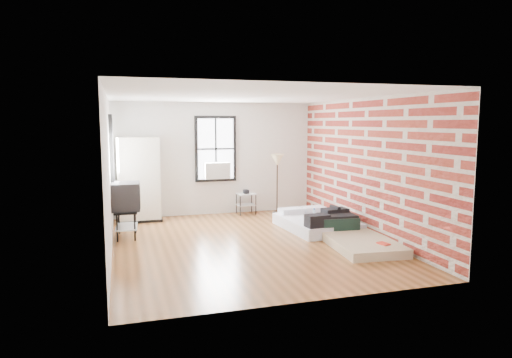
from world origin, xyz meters
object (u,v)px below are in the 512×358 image
object	(u,v)px
wardrobe	(139,180)
tv_stand	(126,198)
side_table	(246,198)
mattress_bare	(353,236)
floor_lamp	(277,163)
mattress_main	(317,222)

from	to	relation	value
wardrobe	tv_stand	bearing A→B (deg)	-102.21
wardrobe	side_table	distance (m)	2.68
mattress_bare	tv_stand	distance (m)	4.54
side_table	floor_lamp	size ratio (longest dim) A/B	0.41
mattress_main	wardrobe	bearing A→B (deg)	147.26
mattress_main	tv_stand	xyz separation A→B (m)	(-3.96, 0.48, 0.64)
wardrobe	side_table	bearing A→B (deg)	1.13
mattress_bare	side_table	bearing A→B (deg)	115.43
floor_lamp	tv_stand	size ratio (longest dim) A/B	1.35
mattress_bare	wardrobe	size ratio (longest dim) A/B	1.10
mattress_main	wardrobe	size ratio (longest dim) A/B	0.96
wardrobe	side_table	world-z (taller)	wardrobe
wardrobe	floor_lamp	xyz separation A→B (m)	(3.42, 0.00, 0.30)
mattress_main	tv_stand	distance (m)	4.04
wardrobe	side_table	size ratio (longest dim) A/B	3.18
mattress_bare	floor_lamp	world-z (taller)	floor_lamp
mattress_bare	tv_stand	bearing A→B (deg)	162.72
mattress_bare	tv_stand	size ratio (longest dim) A/B	1.93
mattress_bare	tv_stand	xyz separation A→B (m)	(-4.15, 1.70, 0.67)
wardrobe	tv_stand	world-z (taller)	wardrobe
side_table	tv_stand	xyz separation A→B (m)	(-2.93, -1.58, 0.39)
mattress_bare	wardrobe	bearing A→B (deg)	145.11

